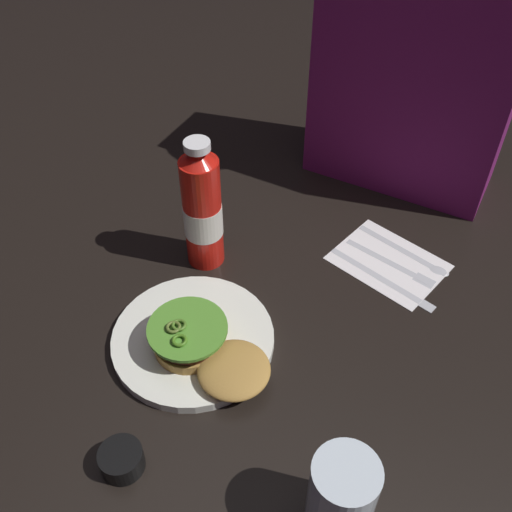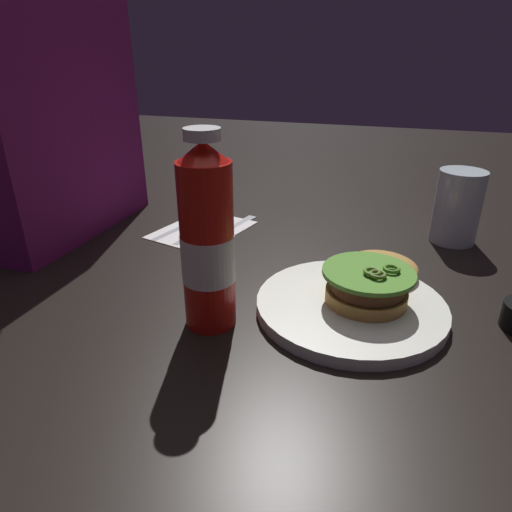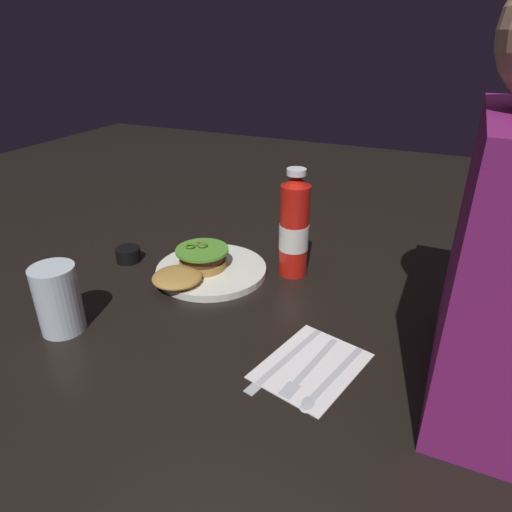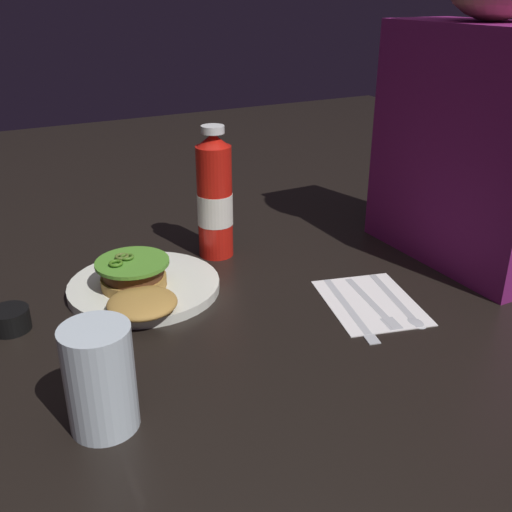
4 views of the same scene
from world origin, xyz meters
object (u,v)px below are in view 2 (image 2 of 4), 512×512
water_glass (457,207)px  butter_knife (228,228)px  diner_person (39,85)px  napkin (202,229)px  spoon_utensil (195,219)px  burger_sandwich (373,278)px  dinner_plate (350,306)px  fork_utensil (208,225)px  ketchup_bottle (207,242)px

water_glass → butter_knife: 0.42m
water_glass → diner_person: size_ratio=0.22×
napkin → diner_person: (-0.07, 0.26, 0.26)m
water_glass → spoon_utensil: size_ratio=0.72×
butter_knife → spoon_utensil: bearing=73.9°
burger_sandwich → spoon_utensil: burger_sandwich is taller
dinner_plate → fork_utensil: bearing=53.2°
spoon_utensil → diner_person: bearing=116.1°
water_glass → fork_utensil: bearing=99.1°
ketchup_bottle → water_glass: ketchup_bottle is taller
burger_sandwich → ketchup_bottle: (-0.12, 0.19, 0.08)m
burger_sandwich → dinner_plate: bearing=148.0°
ketchup_bottle → diner_person: (0.22, 0.40, 0.15)m
butter_knife → fork_utensil: (0.00, 0.04, 0.00)m
ketchup_bottle → diner_person: 0.49m
dinner_plate → fork_utensil: 0.39m
ketchup_bottle → butter_knife: (0.31, 0.09, -0.11)m
dinner_plate → butter_knife: dinner_plate is taller
dinner_plate → butter_knife: size_ratio=1.23×
water_glass → fork_utensil: size_ratio=0.75×
burger_sandwich → napkin: (0.18, 0.34, -0.03)m
burger_sandwich → fork_utensil: burger_sandwich is taller
burger_sandwich → napkin: 0.38m
water_glass → burger_sandwich: bearing=155.0°
burger_sandwich → water_glass: (0.27, -0.12, 0.03)m
water_glass → butter_knife: water_glass is taller
burger_sandwich → fork_utensil: bearing=59.8°
burger_sandwich → water_glass: bearing=-25.0°
dinner_plate → spoon_utensil: bearing=54.0°
burger_sandwich → butter_knife: 0.35m
burger_sandwich → fork_utensil: size_ratio=1.15×
fork_utensil → spoon_utensil: 0.04m
fork_utensil → diner_person: (-0.09, 0.27, 0.26)m
fork_utensil → water_glass: bearing=-80.9°
fork_utensil → spoon_utensil: size_ratio=0.96×
ketchup_bottle → spoon_utensil: (0.33, 0.18, -0.11)m
napkin → butter_knife: (0.02, -0.05, 0.00)m
burger_sandwich → butter_knife: bearing=56.5°
napkin → diner_person: 0.38m
napkin → dinner_plate: bearing=-124.3°
dinner_plate → napkin: size_ratio=1.37×
dinner_plate → water_glass: (0.30, -0.15, 0.06)m
ketchup_bottle → fork_utensil: size_ratio=1.41×
butter_knife → burger_sandwich: bearing=-123.5°
dinner_plate → diner_person: diner_person is taller
spoon_utensil → butter_knife: bearing=-106.1°
napkin → butter_knife: size_ratio=0.90×
dinner_plate → ketchup_bottle: bearing=115.3°
napkin → diner_person: size_ratio=0.31×
ketchup_bottle → diner_person: diner_person is taller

